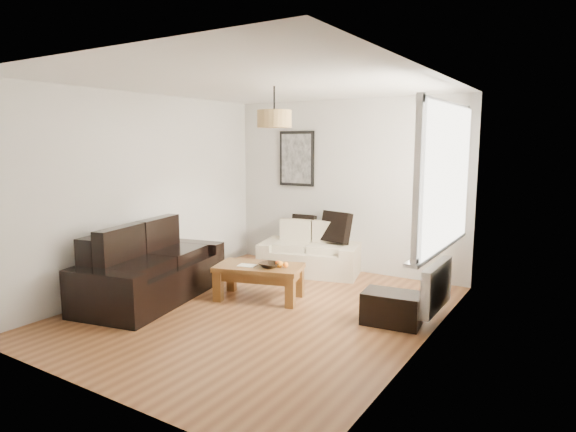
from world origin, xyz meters
The scene contains 21 objects.
floor centered at (0.00, 0.00, 0.00)m, with size 4.50×4.50×0.00m, color brown.
ceiling centered at (0.00, 0.00, 2.60)m, with size 3.80×4.50×0.00m, color white, non-canonical shape.
wall_back centered at (0.00, 2.25, 1.30)m, with size 3.80×0.04×2.60m, color silver, non-canonical shape.
wall_front centered at (0.00, -2.25, 1.30)m, with size 3.80×0.04×2.60m, color silver, non-canonical shape.
wall_left centered at (-1.90, 0.00, 1.30)m, with size 0.04×4.50×2.60m, color silver, non-canonical shape.
wall_right centered at (1.90, 0.00, 1.30)m, with size 0.04×4.50×2.60m, color silver, non-canonical shape.
window_bay centered at (1.86, 0.80, 1.60)m, with size 0.14×1.90×1.60m, color white, non-canonical shape.
radiator centered at (1.82, 0.80, 0.38)m, with size 0.10×0.90×0.52m, color white.
poster centered at (-0.85, 2.22, 1.70)m, with size 0.62×0.04×0.87m, color black, non-canonical shape.
pendant_shade centered at (0.00, 0.30, 2.23)m, with size 0.40×0.40×0.20m, color tan.
loveseat_cream centered at (-0.34, 1.78, 0.36)m, with size 1.46×0.79×0.72m, color #C2B59C, non-canonical shape.
sofa_leather centered at (-1.43, -0.34, 0.44)m, with size 2.02×0.98×0.87m, color black, non-canonical shape.
coffee_table centered at (-0.27, 0.35, 0.22)m, with size 1.07×0.58×0.44m, color brown, non-canonical shape.
ottoman centered at (1.45, 0.42, 0.18)m, with size 0.62×0.40×0.35m, color black.
cushion_left centered at (-0.57, 1.96, 0.66)m, with size 0.37×0.12×0.37m, color black.
cushion_right centered at (-0.01, 1.96, 0.70)m, with size 0.46×0.14×0.46m, color black.
fruit_bowl centered at (-0.10, 0.33, 0.47)m, with size 0.25×0.25×0.06m, color black.
orange_a centered at (0.01, 0.39, 0.48)m, with size 0.08×0.08×0.08m, color orange.
orange_b centered at (0.08, 0.41, 0.48)m, with size 0.07×0.07×0.07m, color orange.
orange_c centered at (-0.04, 0.43, 0.48)m, with size 0.06×0.06×0.06m, color #D94512.
papers centered at (-0.39, 0.25, 0.44)m, with size 0.22×0.15×0.01m, color silver.
Camera 1 is at (3.19, -4.49, 1.97)m, focal length 30.41 mm.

